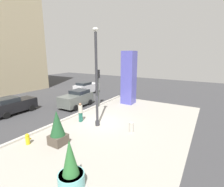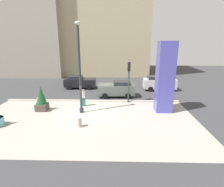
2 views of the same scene
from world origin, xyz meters
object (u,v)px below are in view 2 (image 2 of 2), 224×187
art_pillar_blue (165,77)px  potted_plant_curbside (41,99)px  fire_hydrant (38,101)px  concrete_bollard (79,122)px  lamp_post (80,71)px  traffic_light_corner (129,75)px  car_passing_lane (159,83)px  car_curb_west (80,82)px  car_intersection (117,89)px  pedestrian_crossing (84,97)px

art_pillar_blue → potted_plant_curbside: size_ratio=2.68×
fire_hydrant → concrete_bollard: same height
lamp_post → traffic_light_corner: size_ratio=1.84×
concrete_bollard → car_passing_lane: (8.18, 11.11, 0.55)m
potted_plant_curbside → traffic_light_corner: traffic_light_corner is taller
lamp_post → car_curb_west: (-1.90, 8.91, -2.87)m
car_intersection → pedestrian_crossing: size_ratio=2.43×
concrete_bollard → potted_plant_curbside: bearing=140.7°
art_pillar_blue → car_curb_west: art_pillar_blue is taller
art_pillar_blue → pedestrian_crossing: (-7.40, 1.03, -2.13)m
traffic_light_corner → car_passing_lane: 7.02m
lamp_post → art_pillar_blue: bearing=5.4°
concrete_bollard → car_curb_west: 12.02m
potted_plant_curbside → concrete_bollard: bearing=-39.3°
potted_plant_curbside → art_pillar_blue: bearing=1.3°
potted_plant_curbside → fire_hydrant: potted_plant_curbside is taller
car_curb_west → lamp_post: bearing=-78.0°
art_pillar_blue → traffic_light_corner: size_ratio=1.48×
potted_plant_curbside → pedestrian_crossing: bearing=19.4°
fire_hydrant → concrete_bollard: bearing=-44.5°
lamp_post → car_passing_lane: 12.19m
potted_plant_curbside → car_passing_lane: size_ratio=0.56×
fire_hydrant → car_curb_west: size_ratio=0.18×
fire_hydrant → car_intersection: bearing=20.9°
art_pillar_blue → concrete_bollard: (-6.94, -3.57, -2.70)m
potted_plant_curbside → concrete_bollard: potted_plant_curbside is taller
lamp_post → concrete_bollard: bearing=-82.8°
art_pillar_blue → car_curb_west: (-9.20, 8.23, -2.22)m
potted_plant_curbside → car_passing_lane: 14.51m
art_pillar_blue → concrete_bollard: art_pillar_blue is taller
lamp_post → traffic_light_corner: bearing=34.7°
art_pillar_blue → fire_hydrant: bearing=173.2°
car_intersection → lamp_post: bearing=-121.2°
fire_hydrant → pedestrian_crossing: size_ratio=0.44×
traffic_light_corner → car_passing_lane: size_ratio=1.02×
lamp_post → car_curb_west: 9.55m
concrete_bollard → pedestrian_crossing: (-0.46, 4.60, 0.57)m
car_curb_west → concrete_bollard: bearing=-79.2°
lamp_post → fire_hydrant: bearing=155.8°
art_pillar_blue → traffic_light_corner: (-3.01, 2.28, -0.25)m
fire_hydrant → car_curb_west: car_curb_west is taller
art_pillar_blue → fire_hydrant: (-12.04, 1.44, -2.71)m
concrete_bollard → car_intersection: size_ratio=0.18×
potted_plant_curbside → car_intersection: size_ratio=0.56×
lamp_post → concrete_bollard: (0.36, -2.89, -3.36)m
car_intersection → car_curb_west: bearing=142.8°
potted_plant_curbside → fire_hydrant: size_ratio=3.06×
fire_hydrant → concrete_bollard: (5.10, -5.01, 0.01)m
car_curb_west → car_passing_lane: 10.47m
art_pillar_blue → car_intersection: size_ratio=1.49×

